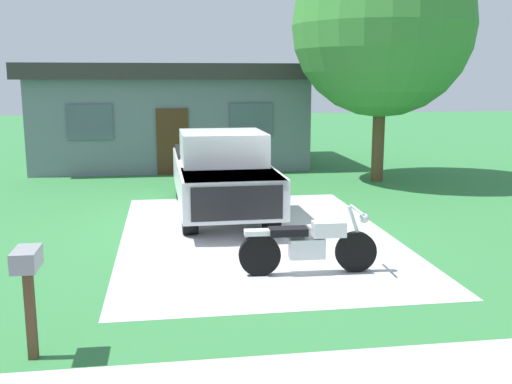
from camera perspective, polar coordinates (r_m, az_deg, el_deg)
name	(u,v)px	position (r m, az deg, el deg)	size (l,w,h in m)	color
ground_plane	(257,236)	(11.80, 0.07, -4.22)	(80.00, 80.00, 0.00)	#347B3F
driveway_pad	(257,236)	(11.80, 0.07, -4.20)	(5.25, 7.81, 0.01)	#BABABA
motorcycle	(309,245)	(9.52, 5.10, -5.03)	(2.21, 0.70, 1.09)	black
pickup_truck	(221,171)	(13.74, -3.38, 1.98)	(2.09, 5.66, 1.90)	black
mailbox	(28,274)	(6.99, -20.92, -7.32)	(0.26, 0.48, 1.26)	#4C3823
shade_tree	(383,26)	(18.21, 11.96, 15.21)	(5.23, 5.23, 7.14)	brown
neighbor_house	(171,114)	(21.70, -8.07, 7.39)	(9.60, 5.60, 3.50)	slate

